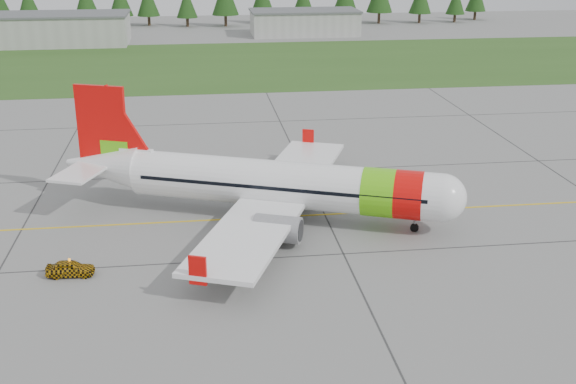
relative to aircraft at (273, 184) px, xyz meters
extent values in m
plane|color=gray|center=(-5.60, -7.87, -3.04)|extent=(320.00, 320.00, 0.00)
cylinder|color=white|center=(0.78, -0.31, 0.04)|extent=(25.42, 13.20, 3.87)
sphere|color=white|center=(12.77, -5.12, 0.04)|extent=(3.87, 3.87, 3.87)
cone|color=white|center=(-14.43, 5.78, 0.39)|extent=(7.90, 6.18, 3.87)
cube|color=black|center=(13.05, -5.23, 0.39)|extent=(2.44, 2.99, 0.56)
cylinder|color=#62D20F|center=(8.16, -3.27, 0.04)|extent=(3.87, 4.63, 3.95)
cylinder|color=red|center=(10.38, -4.16, 0.04)|extent=(3.50, 4.48, 3.95)
cube|color=white|center=(0.32, -0.13, -1.05)|extent=(16.89, 31.54, 0.36)
cube|color=red|center=(5.27, 14.90, -0.50)|extent=(1.17, 0.61, 1.99)
cube|color=red|center=(-6.47, -14.42, -0.50)|extent=(1.17, 0.61, 1.99)
cylinder|color=gray|center=(3.74, 4.39, -1.60)|extent=(4.10, 3.27, 2.09)
cylinder|color=gray|center=(-0.33, -5.76, -1.60)|extent=(4.10, 3.27, 2.09)
cube|color=red|center=(-14.25, 5.71, 3.72)|extent=(4.38, 2.03, 7.55)
cube|color=#62D20F|center=(-13.23, 5.30, 1.53)|extent=(2.55, 1.35, 2.38)
cube|color=white|center=(-14.89, 5.97, 0.64)|extent=(7.20, 11.79, 0.22)
cylinder|color=slate|center=(10.93, -4.38, -2.34)|extent=(0.18, 0.18, 1.39)
cylinder|color=black|center=(10.93, -4.38, -2.70)|extent=(0.73, 0.51, 0.68)
cylinder|color=slate|center=(0.44, 2.82, -2.09)|extent=(0.22, 0.22, 1.89)
cylinder|color=black|center=(0.07, 2.97, -2.52)|extent=(1.13, 0.80, 1.03)
cylinder|color=slate|center=(-1.63, -2.34, -2.09)|extent=(0.22, 0.22, 1.89)
cylinder|color=black|center=(-2.00, -2.19, -2.52)|extent=(1.13, 0.80, 1.03)
imported|color=#D4990B|center=(-15.37, -8.92, -1.37)|extent=(1.21, 1.40, 3.34)
cube|color=#30561E|center=(-5.60, 74.13, -3.02)|extent=(320.00, 50.00, 0.03)
cube|color=gold|center=(-5.60, 0.13, -3.03)|extent=(120.00, 0.25, 0.02)
cube|color=#A8A8A3|center=(-35.60, 102.13, -0.04)|extent=(32.00, 14.00, 6.00)
cube|color=#A8A8A3|center=(19.40, 110.13, -0.44)|extent=(24.00, 12.00, 5.20)
camera|label=1|loc=(-6.14, -56.17, 19.96)|focal=45.00mm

